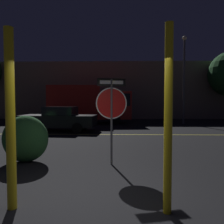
# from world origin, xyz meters

# --- Properties ---
(ground_plane) EXTENTS (260.00, 260.00, 0.00)m
(ground_plane) POSITION_xyz_m (0.00, 0.00, 0.00)
(ground_plane) COLOR black
(road_center_stripe) EXTENTS (41.84, 0.12, 0.01)m
(road_center_stripe) POSITION_xyz_m (0.00, 7.97, 0.00)
(road_center_stripe) COLOR gold
(road_center_stripe) RESTS_ON ground_plane
(stop_sign) EXTENTS (0.88, 0.21, 2.48)m
(stop_sign) POSITION_xyz_m (0.25, 2.24, 1.74)
(stop_sign) COLOR #4C4C51
(stop_sign) RESTS_ON ground_plane
(yellow_pole_left) EXTENTS (0.16, 0.16, 3.04)m
(yellow_pole_left) POSITION_xyz_m (-1.37, -0.39, 1.52)
(yellow_pole_left) COLOR yellow
(yellow_pole_left) RESTS_ON ground_plane
(yellow_pole_right) EXTENTS (0.13, 0.13, 3.07)m
(yellow_pole_right) POSITION_xyz_m (1.24, -0.47, 1.53)
(yellow_pole_right) COLOR yellow
(yellow_pole_right) RESTS_ON ground_plane
(hedge_bush_2) EXTENTS (1.37, 0.90, 1.40)m
(hedge_bush_2) POSITION_xyz_m (-2.35, 2.46, 0.70)
(hedge_bush_2) COLOR #285B2D
(hedge_bush_2) RESTS_ON ground_plane
(passing_car_2) EXTENTS (4.78, 2.12, 1.50)m
(passing_car_2) POSITION_xyz_m (-3.19, 9.32, 0.75)
(passing_car_2) COLOR black
(passing_car_2) RESTS_ON ground_plane
(delivery_truck) EXTENTS (6.81, 2.93, 3.10)m
(delivery_truck) POSITION_xyz_m (-1.79, 14.07, 1.69)
(delivery_truck) COLOR maroon
(delivery_truck) RESTS_ON ground_plane
(street_lamp) EXTENTS (0.36, 0.36, 7.11)m
(street_lamp) POSITION_xyz_m (5.83, 14.00, 4.15)
(street_lamp) COLOR #4C4C51
(street_lamp) RESTS_ON ground_plane
(building_backdrop) EXTENTS (33.61, 4.27, 6.01)m
(building_backdrop) POSITION_xyz_m (0.26, 20.98, 3.01)
(building_backdrop) COLOR #7A6B5B
(building_backdrop) RESTS_ON ground_plane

